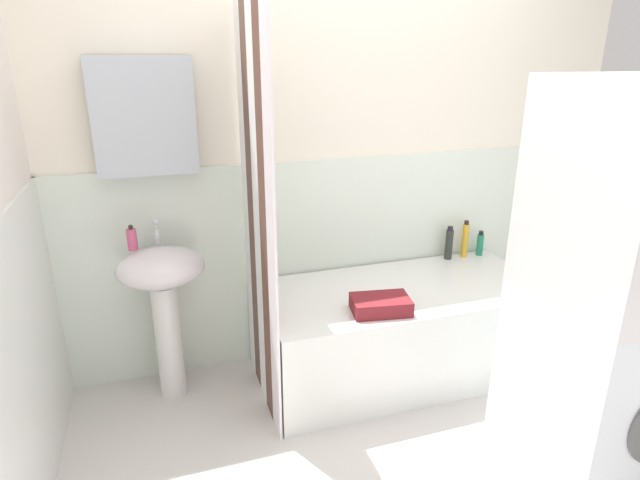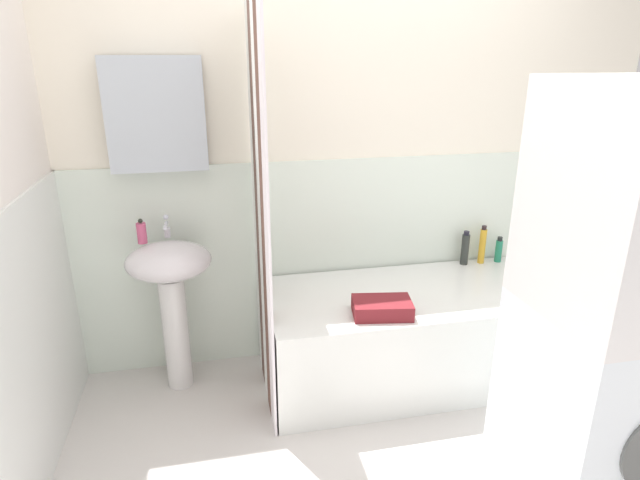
{
  "view_description": "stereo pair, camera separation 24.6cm",
  "coord_description": "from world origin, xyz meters",
  "px_view_note": "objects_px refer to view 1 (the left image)",
  "views": [
    {
      "loc": [
        -0.99,
        -1.54,
        1.76
      ],
      "look_at": [
        -0.27,
        0.67,
        0.93
      ],
      "focal_mm": 29.41,
      "sensor_mm": 36.0,
      "label": 1
    },
    {
      "loc": [
        -0.76,
        -1.6,
        1.76
      ],
      "look_at": [
        -0.27,
        0.67,
        0.93
      ],
      "focal_mm": 29.41,
      "sensor_mm": 36.0,
      "label": 2
    }
  ],
  "objects_px": {
    "lotion_bottle": "(465,240)",
    "towel_folded": "(381,305)",
    "sink": "(163,290)",
    "conditioner_bottle": "(449,244)",
    "washer_dryer_stack": "(618,297)",
    "soap_dispenser": "(132,239)",
    "bathtub": "(401,330)",
    "shampoo_bottle": "(480,244)"
  },
  "relations": [
    {
      "from": "lotion_bottle",
      "to": "towel_folded",
      "type": "bearing_deg",
      "value": -146.96
    },
    {
      "from": "sink",
      "to": "towel_folded",
      "type": "distance_m",
      "value": 1.11
    },
    {
      "from": "lotion_bottle",
      "to": "conditioner_bottle",
      "type": "height_order",
      "value": "lotion_bottle"
    },
    {
      "from": "sink",
      "to": "lotion_bottle",
      "type": "distance_m",
      "value": 1.86
    },
    {
      "from": "towel_folded",
      "to": "washer_dryer_stack",
      "type": "height_order",
      "value": "washer_dryer_stack"
    },
    {
      "from": "sink",
      "to": "soap_dispenser",
      "type": "height_order",
      "value": "soap_dispenser"
    },
    {
      "from": "bathtub",
      "to": "conditioner_bottle",
      "type": "relative_size",
      "value": 7.4
    },
    {
      "from": "bathtub",
      "to": "shampoo_bottle",
      "type": "bearing_deg",
      "value": 23.87
    },
    {
      "from": "washer_dryer_stack",
      "to": "lotion_bottle",
      "type": "bearing_deg",
      "value": 84.06
    },
    {
      "from": "sink",
      "to": "lotion_bottle",
      "type": "height_order",
      "value": "sink"
    },
    {
      "from": "soap_dispenser",
      "to": "shampoo_bottle",
      "type": "relative_size",
      "value": 0.81
    },
    {
      "from": "bathtub",
      "to": "shampoo_bottle",
      "type": "height_order",
      "value": "shampoo_bottle"
    },
    {
      "from": "washer_dryer_stack",
      "to": "shampoo_bottle",
      "type": "bearing_deg",
      "value": 79.01
    },
    {
      "from": "lotion_bottle",
      "to": "towel_folded",
      "type": "xyz_separation_m",
      "value": [
        -0.82,
        -0.54,
        -0.08
      ]
    },
    {
      "from": "towel_folded",
      "to": "washer_dryer_stack",
      "type": "relative_size",
      "value": 0.17
    },
    {
      "from": "bathtub",
      "to": "washer_dryer_stack",
      "type": "distance_m",
      "value": 1.2
    },
    {
      "from": "bathtub",
      "to": "washer_dryer_stack",
      "type": "relative_size",
      "value": 0.94
    },
    {
      "from": "soap_dispenser",
      "to": "bathtub",
      "type": "bearing_deg",
      "value": -8.51
    },
    {
      "from": "sink",
      "to": "conditioner_bottle",
      "type": "xyz_separation_m",
      "value": [
        1.74,
        0.13,
        0.01
      ]
    },
    {
      "from": "bathtub",
      "to": "sink",
      "type": "bearing_deg",
      "value": 172.0
    },
    {
      "from": "shampoo_bottle",
      "to": "towel_folded",
      "type": "height_order",
      "value": "shampoo_bottle"
    },
    {
      "from": "sink",
      "to": "conditioner_bottle",
      "type": "bearing_deg",
      "value": 4.33
    },
    {
      "from": "conditioner_bottle",
      "to": "washer_dryer_stack",
      "type": "xyz_separation_m",
      "value": [
        -0.02,
        -1.27,
        0.21
      ]
    },
    {
      "from": "soap_dispenser",
      "to": "lotion_bottle",
      "type": "bearing_deg",
      "value": 2.94
    },
    {
      "from": "sink",
      "to": "washer_dryer_stack",
      "type": "distance_m",
      "value": 2.08
    },
    {
      "from": "sink",
      "to": "conditioner_bottle",
      "type": "height_order",
      "value": "sink"
    },
    {
      "from": "conditioner_bottle",
      "to": "washer_dryer_stack",
      "type": "distance_m",
      "value": 1.29
    },
    {
      "from": "shampoo_bottle",
      "to": "towel_folded",
      "type": "bearing_deg",
      "value": -150.43
    },
    {
      "from": "bathtub",
      "to": "towel_folded",
      "type": "xyz_separation_m",
      "value": [
        -0.24,
        -0.22,
        0.3
      ]
    },
    {
      "from": "washer_dryer_stack",
      "to": "towel_folded",
      "type": "bearing_deg",
      "value": 133.37
    },
    {
      "from": "soap_dispenser",
      "to": "lotion_bottle",
      "type": "xyz_separation_m",
      "value": [
        1.98,
        0.1,
        -0.26
      ]
    },
    {
      "from": "soap_dispenser",
      "to": "bathtub",
      "type": "xyz_separation_m",
      "value": [
        1.4,
        -0.21,
        -0.64
      ]
    },
    {
      "from": "bathtub",
      "to": "shampoo_bottle",
      "type": "relative_size",
      "value": 9.8
    },
    {
      "from": "lotion_bottle",
      "to": "sink",
      "type": "bearing_deg",
      "value": -175.96
    },
    {
      "from": "shampoo_bottle",
      "to": "conditioner_bottle",
      "type": "height_order",
      "value": "conditioner_bottle"
    },
    {
      "from": "sink",
      "to": "washer_dryer_stack",
      "type": "relative_size",
      "value": 0.5
    },
    {
      "from": "bathtub",
      "to": "shampoo_bottle",
      "type": "distance_m",
      "value": 0.83
    },
    {
      "from": "bathtub",
      "to": "washer_dryer_stack",
      "type": "bearing_deg",
      "value": -64.9
    },
    {
      "from": "soap_dispenser",
      "to": "conditioner_bottle",
      "type": "relative_size",
      "value": 0.61
    },
    {
      "from": "lotion_bottle",
      "to": "washer_dryer_stack",
      "type": "height_order",
      "value": "washer_dryer_stack"
    },
    {
      "from": "sink",
      "to": "washer_dryer_stack",
      "type": "xyz_separation_m",
      "value": [
        1.73,
        -1.14,
        0.23
      ]
    },
    {
      "from": "bathtub",
      "to": "shampoo_bottle",
      "type": "xyz_separation_m",
      "value": [
        0.69,
        0.31,
        0.34
      ]
    }
  ]
}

